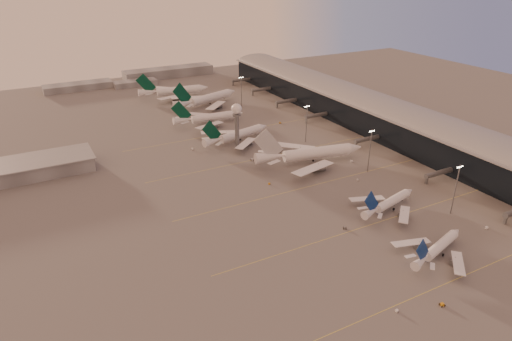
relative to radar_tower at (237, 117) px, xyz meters
name	(u,v)px	position (x,y,z in m)	size (l,w,h in m)	color
ground	(353,247)	(-5.00, -120.00, -20.95)	(700.00, 700.00, 0.00)	#605D5D
taxiway_markings	(331,180)	(25.00, -64.00, -20.94)	(180.00, 185.25, 0.02)	#D9C84C
terminal	(375,114)	(102.88, -9.91, -10.43)	(57.00, 362.00, 23.04)	black
hangar	(15,170)	(-125.00, 20.00, -16.63)	(82.00, 27.00, 8.50)	slate
radar_tower	(237,117)	(0.00, 0.00, 0.00)	(6.40, 6.40, 31.10)	slate
mast_a	(456,187)	(53.00, -120.00, -7.21)	(3.60, 0.56, 25.00)	slate
mast_b	(370,149)	(50.00, -65.00, -7.21)	(3.60, 0.56, 25.00)	slate
mast_c	(307,122)	(45.00, -10.00, -7.21)	(3.60, 0.56, 25.00)	slate
mast_d	(241,90)	(43.00, 80.00, -7.21)	(3.60, 0.56, 25.00)	slate
distant_horizon	(144,77)	(-2.38, 205.14, -17.06)	(165.00, 37.50, 9.00)	slate
narrowbody_near	(437,249)	(20.41, -140.83, -17.88)	(37.81, 29.75, 15.15)	white
narrowbody_mid	(389,204)	(29.35, -103.66, -17.74)	(39.86, 31.44, 15.83)	white
widebody_white	(310,156)	(28.54, -39.10, -16.80)	(67.34, 53.46, 23.92)	white
greentail_a	(237,137)	(5.82, 11.95, -17.50)	(52.81, 42.16, 19.52)	white
greentail_b	(209,119)	(3.88, 53.98, -17.48)	(54.11, 43.59, 19.65)	white
greentail_c	(207,100)	(20.10, 97.25, -16.73)	(63.19, 50.18, 23.86)	white
greentail_d	(174,92)	(5.24, 135.31, -16.98)	(61.83, 49.69, 22.49)	white
gsv_truck_a	(398,309)	(-16.60, -157.52, -19.96)	(4.84, 1.94, 1.93)	silver
gsv_tug_near	(442,305)	(-1.07, -162.67, -20.43)	(2.51, 3.77, 1.02)	orange
gsv_catering_a	(488,225)	(56.14, -137.05, -18.81)	(5.39, 2.84, 4.28)	silver
gsv_tug_mid	(345,228)	(0.54, -107.24, -20.48)	(3.74, 3.46, 0.92)	slate
gsv_truck_b	(358,179)	(37.58, -71.80, -19.97)	(5.04, 3.21, 1.91)	silver
gsv_truck_c	(270,183)	(-6.74, -52.89, -19.98)	(4.89, 3.94, 1.90)	orange
gsv_catering_b	(352,159)	(50.58, -50.53, -18.70)	(5.91, 3.62, 4.51)	silver
gsv_tug_far	(252,160)	(-0.24, -20.56, -20.41)	(3.21, 4.19, 1.06)	silver
gsv_truck_d	(192,148)	(-25.72, 12.60, -19.69)	(3.94, 6.51, 2.48)	silver
gsv_tug_hangar	(280,123)	(49.44, 29.83, -20.49)	(3.48, 2.54, 0.89)	orange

